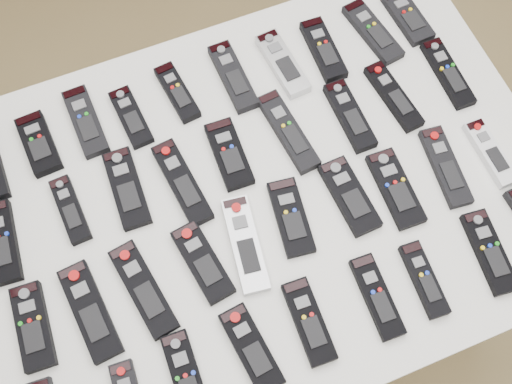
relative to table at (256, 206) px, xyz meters
name	(u,v)px	position (x,y,z in m)	size (l,w,h in m)	color
ground	(295,288)	(0.12, -0.04, -0.72)	(4.00, 4.00, 0.00)	olive
table	(256,206)	(0.00, 0.00, 0.00)	(1.25, 0.88, 0.78)	white
remote_1	(39,144)	(-0.39, 0.28, 0.07)	(0.06, 0.14, 0.02)	black
remote_2	(86,122)	(-0.28, 0.30, 0.07)	(0.05, 0.17, 0.02)	black
remote_3	(131,117)	(-0.18, 0.27, 0.07)	(0.05, 0.15, 0.02)	black
remote_4	(177,92)	(-0.07, 0.29, 0.07)	(0.04, 0.15, 0.02)	black
remote_5	(233,77)	(0.06, 0.28, 0.07)	(0.05, 0.18, 0.02)	black
remote_6	(283,64)	(0.18, 0.27, 0.07)	(0.05, 0.18, 0.02)	#B7B7BC
remote_7	(323,50)	(0.28, 0.27, 0.07)	(0.05, 0.17, 0.02)	black
remote_8	(373,32)	(0.41, 0.28, 0.07)	(0.05, 0.18, 0.02)	black
remote_9	(408,17)	(0.50, 0.28, 0.07)	(0.06, 0.15, 0.02)	black
remote_10	(1,243)	(-0.51, 0.09, 0.07)	(0.06, 0.17, 0.02)	black
remote_11	(70,210)	(-0.37, 0.11, 0.07)	(0.04, 0.15, 0.02)	black
remote_12	(127,188)	(-0.24, 0.11, 0.07)	(0.06, 0.18, 0.02)	black
remote_13	(182,183)	(-0.13, 0.08, 0.07)	(0.05, 0.20, 0.02)	black
remote_14	(229,154)	(-0.02, 0.11, 0.07)	(0.06, 0.16, 0.02)	black
remote_15	(288,132)	(0.12, 0.11, 0.07)	(0.05, 0.20, 0.02)	black
remote_16	(350,116)	(0.26, 0.09, 0.07)	(0.05, 0.17, 0.02)	black
remote_17	(393,96)	(0.37, 0.10, 0.07)	(0.04, 0.18, 0.02)	black
remote_18	(448,73)	(0.51, 0.11, 0.07)	(0.05, 0.18, 0.02)	black
remote_19	(33,327)	(-0.50, -0.09, 0.07)	(0.06, 0.17, 0.02)	black
remote_20	(90,311)	(-0.39, -0.11, 0.07)	(0.06, 0.20, 0.02)	black
remote_21	(144,289)	(-0.28, -0.10, 0.07)	(0.06, 0.20, 0.02)	black
remote_22	(203,262)	(-0.15, -0.10, 0.07)	(0.06, 0.17, 0.02)	black
remote_23	(245,244)	(-0.06, -0.09, 0.07)	(0.05, 0.20, 0.02)	#B7B7BC
remote_24	(291,217)	(0.05, -0.07, 0.07)	(0.06, 0.16, 0.02)	black
remote_25	(349,196)	(0.18, -0.08, 0.07)	(0.06, 0.17, 0.02)	black
remote_26	(396,189)	(0.27, -0.10, 0.07)	(0.06, 0.17, 0.02)	black
remote_27	(445,167)	(0.39, -0.09, 0.07)	(0.05, 0.18, 0.02)	black
remote_28	(490,153)	(0.50, -0.10, 0.07)	(0.04, 0.16, 0.02)	silver
remote_31	(188,381)	(-0.26, -0.30, 0.07)	(0.05, 0.18, 0.02)	black
remote_32	(251,349)	(-0.13, -0.29, 0.07)	(0.06, 0.17, 0.02)	black
remote_33	(309,322)	(-0.01, -0.28, 0.07)	(0.05, 0.17, 0.02)	black
remote_34	(377,297)	(0.13, -0.29, 0.07)	(0.05, 0.17, 0.02)	black
remote_35	(424,280)	(0.23, -0.29, 0.07)	(0.04, 0.15, 0.02)	black
remote_36	(489,252)	(0.38, -0.29, 0.07)	(0.05, 0.17, 0.02)	black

